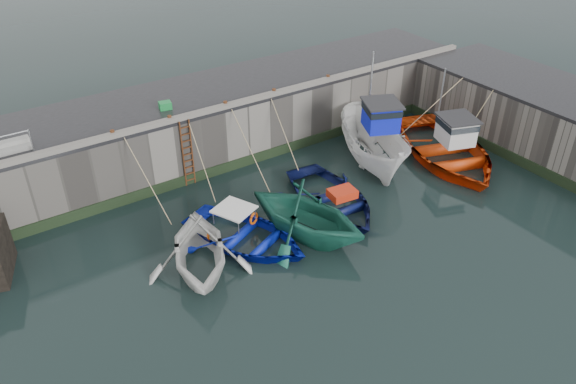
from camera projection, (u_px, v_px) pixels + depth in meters
ground at (365, 291)px, 19.76m from camera, size 120.00×120.00×0.00m
quay_back at (202, 123)px, 27.68m from camera, size 30.00×5.00×3.00m
quay_right at (560, 125)px, 27.49m from camera, size 5.00×15.00×3.00m
road_back at (199, 93)px, 26.82m from camera, size 30.00×5.00×0.16m
road_right at (569, 95)px, 26.63m from camera, size 5.00×15.00×0.16m
kerb_back at (223, 107)px, 25.08m from camera, size 30.00×0.30×0.20m
algae_back at (228, 167)px, 26.58m from camera, size 30.00×0.08×0.50m
algae_right at (522, 162)px, 26.97m from camera, size 0.08×15.00×0.50m
ladder at (188, 154)px, 24.88m from camera, size 0.51×0.08×3.20m
boat_near_white at (201, 269)px, 20.77m from camera, size 5.56×5.92×2.49m
boat_near_white_rope at (157, 216)px, 23.62m from camera, size 0.04×4.11×3.10m
boat_near_blue at (246, 242)px, 22.11m from camera, size 5.71×6.47×1.11m
boat_near_blue_rope at (202, 197)px, 24.81m from camera, size 0.04×3.78×3.10m
boat_near_blacktrim at (305, 235)px, 22.48m from camera, size 6.02×6.44×2.74m
boat_near_blacktrim_rope at (250, 187)px, 25.51m from camera, size 0.04×4.51×3.10m
boat_near_navy at (331, 205)px, 24.33m from camera, size 4.56×5.98×1.16m
boat_near_navy_rope at (283, 168)px, 26.95m from camera, size 0.04×3.62×3.10m
boat_far_white at (374, 144)px, 26.77m from camera, size 4.92×6.99×5.53m
boat_far_orange at (446, 149)px, 27.49m from camera, size 7.57×8.88×4.56m
fish_crate at (165, 105)px, 25.05m from camera, size 0.60×0.52×0.33m
railing at (9, 147)px, 21.69m from camera, size 1.60×1.05×1.00m
bollard_a at (113, 133)px, 22.79m from camera, size 0.18×0.18×0.28m
bollard_b at (170, 119)px, 23.96m from camera, size 0.18×0.18×0.28m
bollard_c at (225, 104)px, 25.22m from camera, size 0.18×0.18×0.28m
bollard_d at (274, 92)px, 26.44m from camera, size 0.18×0.18×0.28m
bollard_e at (328, 78)px, 27.94m from camera, size 0.18×0.18×0.28m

